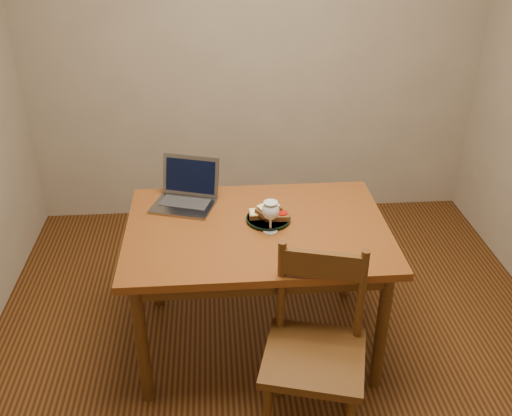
{
  "coord_description": "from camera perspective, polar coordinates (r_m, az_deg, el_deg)",
  "views": [
    {
      "loc": [
        -0.29,
        -2.3,
        2.21
      ],
      "look_at": [
        -0.1,
        0.19,
        0.8
      ],
      "focal_mm": 40.0,
      "sensor_mm": 36.0,
      "label": 1
    }
  ],
  "objects": [
    {
      "name": "sandwich_cheese",
      "position": [
        2.87,
        0.48,
        -0.57
      ],
      "size": [
        0.12,
        0.07,
        0.04
      ],
      "primitive_type": null,
      "rotation": [
        0.0,
        0.0,
        -0.02
      ],
      "color": "#381E0C",
      "rests_on": "plate"
    },
    {
      "name": "back_wall",
      "position": [
        4.03,
        -0.15,
        16.38
      ],
      "size": [
        3.2,
        0.02,
        2.6
      ],
      "primitive_type": "cube",
      "color": "gray",
      "rests_on": "floor"
    },
    {
      "name": "milk_glass",
      "position": [
        2.75,
        1.46,
        -0.87
      ],
      "size": [
        0.09,
        0.09,
        0.16
      ],
      "primitive_type": null,
      "color": "white",
      "rests_on": "table"
    },
    {
      "name": "sandwich_top",
      "position": [
        2.85,
        1.24,
        -0.13
      ],
      "size": [
        0.14,
        0.13,
        0.04
      ],
      "primitive_type": null,
      "rotation": [
        0.0,
        0.0,
        0.68
      ],
      "color": "#381E0C",
      "rests_on": "plate"
    },
    {
      "name": "floor",
      "position": [
        3.21,
        2.11,
        -14.32
      ],
      "size": [
        3.2,
        3.2,
        0.02
      ],
      "primitive_type": "cube",
      "color": "black",
      "rests_on": "ground"
    },
    {
      "name": "plate",
      "position": [
        2.87,
        1.24,
        -1.12
      ],
      "size": [
        0.23,
        0.23,
        0.02
      ],
      "primitive_type": "cylinder",
      "color": "black",
      "rests_on": "table"
    },
    {
      "name": "chair",
      "position": [
        2.53,
        5.96,
        -13.38
      ],
      "size": [
        0.52,
        0.51,
        0.46
      ],
      "rotation": [
        0.0,
        0.0,
        -0.27
      ],
      "color": "#3D230C",
      "rests_on": "floor"
    },
    {
      "name": "sandwich_tomato",
      "position": [
        2.85,
        2.12,
        -0.71
      ],
      "size": [
        0.13,
        0.08,
        0.04
      ],
      "primitive_type": null,
      "rotation": [
        0.0,
        0.0,
        -0.06
      ],
      "color": "#381E0C",
      "rests_on": "plate"
    },
    {
      "name": "table",
      "position": [
        2.87,
        0.13,
        -3.33
      ],
      "size": [
        1.3,
        0.9,
        0.74
      ],
      "color": "#562F0E",
      "rests_on": "floor"
    },
    {
      "name": "laptop",
      "position": [
        3.05,
        -6.95,
        1.65
      ],
      "size": [
        0.38,
        0.37,
        0.23
      ],
      "rotation": [
        0.0,
        0.0,
        -0.31
      ],
      "color": "slate",
      "rests_on": "table"
    }
  ]
}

